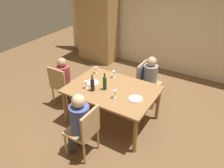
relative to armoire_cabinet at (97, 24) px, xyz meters
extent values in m
plane|color=brown|center=(1.92, -2.33, -1.10)|extent=(10.00, 10.00, 0.00)
cube|color=beige|center=(1.92, 0.45, 0.25)|extent=(6.40, 0.12, 2.70)
cube|color=#A87F51|center=(0.00, 0.00, -0.05)|extent=(1.10, 0.56, 2.10)
cube|color=olive|center=(1.92, -2.33, -0.37)|extent=(1.64, 1.16, 0.04)
cylinder|color=olive|center=(1.17, -2.84, -0.74)|extent=(0.07, 0.07, 0.71)
cylinder|color=olive|center=(2.67, -2.84, -0.74)|extent=(0.07, 0.07, 0.71)
cylinder|color=olive|center=(1.17, -1.82, -0.74)|extent=(0.07, 0.07, 0.71)
cylinder|color=olive|center=(2.67, -1.82, -0.74)|extent=(0.07, 0.07, 0.71)
cylinder|color=tan|center=(2.48, -1.18, -0.88)|extent=(0.04, 0.04, 0.44)
cylinder|color=tan|center=(2.48, -1.56, -0.88)|extent=(0.04, 0.04, 0.44)
cylinder|color=tan|center=(2.10, -1.18, -0.88)|extent=(0.04, 0.04, 0.44)
cylinder|color=tan|center=(2.10, -1.56, -0.88)|extent=(0.04, 0.04, 0.44)
cube|color=tan|center=(2.29, -1.37, -0.64)|extent=(0.44, 0.44, 0.04)
cube|color=tan|center=(2.09, -1.37, -0.40)|extent=(0.04, 0.44, 0.44)
cube|color=#4C5B75|center=(2.09, -1.37, -0.38)|extent=(0.07, 0.40, 0.31)
cylinder|color=tan|center=(0.53, -2.14, -0.88)|extent=(0.04, 0.04, 0.44)
cylinder|color=tan|center=(0.91, -2.14, -0.88)|extent=(0.04, 0.04, 0.44)
cylinder|color=tan|center=(0.53, -2.52, -0.88)|extent=(0.04, 0.04, 0.44)
cylinder|color=tan|center=(0.91, -2.52, -0.88)|extent=(0.04, 0.04, 0.44)
cube|color=tan|center=(0.72, -2.33, -0.64)|extent=(0.44, 0.44, 0.04)
cube|color=tan|center=(0.72, -2.53, -0.40)|extent=(0.44, 0.04, 0.44)
cylinder|color=tan|center=(1.73, -3.48, -0.88)|extent=(0.04, 0.04, 0.44)
cylinder|color=tan|center=(1.73, -3.10, -0.88)|extent=(0.04, 0.04, 0.44)
cylinder|color=tan|center=(2.11, -3.48, -0.88)|extent=(0.04, 0.04, 0.44)
cylinder|color=tan|center=(2.11, -3.10, -0.88)|extent=(0.04, 0.04, 0.44)
cube|color=tan|center=(1.92, -3.29, -0.64)|extent=(0.44, 0.44, 0.04)
cube|color=tan|center=(2.12, -3.29, -0.40)|extent=(0.04, 0.44, 0.44)
cylinder|color=#33333D|center=(2.42, -1.28, -0.87)|extent=(0.11, 0.11, 0.46)
cylinder|color=#33333D|center=(2.42, -1.46, -0.87)|extent=(0.11, 0.11, 0.46)
cylinder|color=gray|center=(2.29, -1.37, -0.41)|extent=(0.29, 0.29, 0.45)
sphere|color=tan|center=(2.29, -1.37, -0.09)|extent=(0.20, 0.20, 0.20)
cylinder|color=#33333D|center=(0.63, -2.20, -0.87)|extent=(0.10, 0.10, 0.46)
cylinder|color=#33333D|center=(0.81, -2.20, -0.87)|extent=(0.10, 0.10, 0.46)
cylinder|color=#9E383D|center=(0.72, -2.33, -0.42)|extent=(0.29, 0.29, 0.44)
sphere|color=tan|center=(0.72, -2.33, -0.10)|extent=(0.19, 0.19, 0.19)
cylinder|color=#33333D|center=(1.77, -3.38, -0.87)|extent=(0.11, 0.11, 0.46)
cylinder|color=#33333D|center=(1.77, -3.20, -0.87)|extent=(0.11, 0.11, 0.46)
cylinder|color=#475699|center=(1.92, -3.29, -0.40)|extent=(0.31, 0.31, 0.48)
sphere|color=beige|center=(1.92, -3.29, -0.05)|extent=(0.21, 0.21, 0.21)
cylinder|color=#19381E|center=(1.82, -2.42, -0.24)|extent=(0.07, 0.07, 0.22)
sphere|color=#19381E|center=(1.82, -2.42, -0.12)|extent=(0.07, 0.07, 0.07)
cylinder|color=#19381E|center=(1.82, -2.42, -0.06)|extent=(0.03, 0.03, 0.10)
cylinder|color=black|center=(1.65, -2.57, -0.25)|extent=(0.07, 0.07, 0.20)
sphere|color=black|center=(1.65, -2.57, -0.14)|extent=(0.07, 0.07, 0.07)
cylinder|color=black|center=(1.65, -2.57, -0.08)|extent=(0.03, 0.03, 0.10)
cylinder|color=silver|center=(1.50, -2.56, -0.35)|extent=(0.06, 0.06, 0.00)
cylinder|color=silver|center=(1.50, -2.56, -0.31)|extent=(0.01, 0.01, 0.07)
cone|color=silver|center=(1.50, -2.56, -0.24)|extent=(0.07, 0.07, 0.07)
cylinder|color=silver|center=(1.32, -1.99, -0.35)|extent=(0.06, 0.06, 0.00)
cylinder|color=silver|center=(1.32, -1.99, -0.31)|extent=(0.01, 0.01, 0.07)
cone|color=silver|center=(1.32, -1.99, -0.24)|extent=(0.07, 0.07, 0.07)
cylinder|color=silver|center=(1.73, -1.95, -0.35)|extent=(0.06, 0.06, 0.00)
cylinder|color=silver|center=(1.73, -1.95, -0.31)|extent=(0.01, 0.01, 0.07)
cone|color=silver|center=(1.73, -1.95, -0.24)|extent=(0.07, 0.07, 0.07)
cylinder|color=silver|center=(2.11, -2.56, -0.35)|extent=(0.06, 0.06, 0.00)
cylinder|color=silver|center=(2.11, -2.56, -0.31)|extent=(0.01, 0.01, 0.07)
cone|color=silver|center=(2.11, -2.56, -0.24)|extent=(0.07, 0.07, 0.07)
cylinder|color=silver|center=(2.44, -2.41, -0.34)|extent=(0.24, 0.24, 0.01)
cylinder|color=silver|center=(1.48, -2.35, -0.34)|extent=(0.25, 0.25, 0.01)
camera|label=1|loc=(3.74, -5.33, 1.84)|focal=35.78mm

